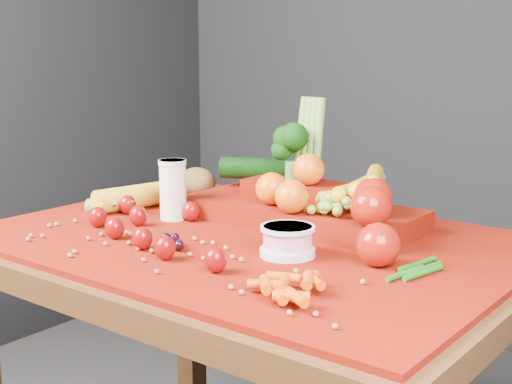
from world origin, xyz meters
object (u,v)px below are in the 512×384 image
Objects in this scene: milk_glass at (173,188)px; produce_mound at (311,198)px; table at (250,287)px; yogurt_bowl at (288,240)px.

produce_mound reaches higher than milk_glass.
milk_glass is at bearing 177.29° from table.
yogurt_bowl is 0.17× the size of produce_mound.
table is 10.73× the size of yogurt_bowl.
milk_glass reaches higher than table.
produce_mound reaches higher than table.
yogurt_bowl is (0.14, -0.06, 0.14)m from table.
milk_glass is (-0.22, 0.01, 0.18)m from table.
produce_mound is (0.04, 0.16, 0.17)m from table.
produce_mound is (-0.09, 0.22, 0.03)m from yogurt_bowl.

